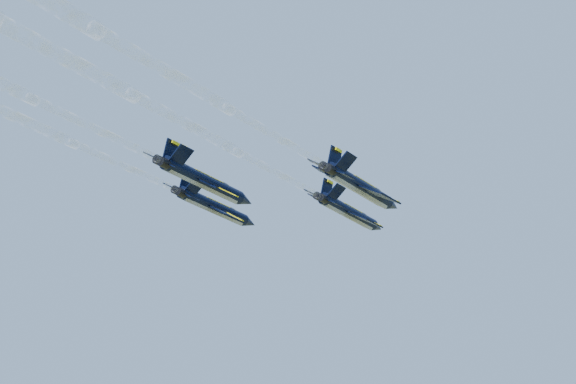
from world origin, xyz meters
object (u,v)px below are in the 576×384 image
(jet_lead, at_px, (350,212))
(jet_right, at_px, (361,187))
(jet_left, at_px, (215,207))
(jet_slot, at_px, (205,182))

(jet_lead, xyz_separation_m, jet_right, (5.12, -15.75, 0.00))
(jet_left, xyz_separation_m, jet_right, (19.86, -6.97, 0.00))
(jet_slot, bearing_deg, jet_left, 129.30)
(jet_lead, xyz_separation_m, jet_left, (-14.74, -8.78, 0.00))
(jet_lead, height_order, jet_right, same)
(jet_right, bearing_deg, jet_lead, 128.77)
(jet_lead, bearing_deg, jet_slot, -91.67)
(jet_left, relative_size, jet_right, 1.00)
(jet_lead, distance_m, jet_slot, 25.58)
(jet_lead, distance_m, jet_left, 17.16)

